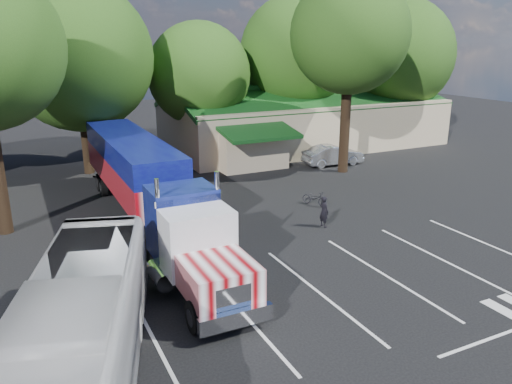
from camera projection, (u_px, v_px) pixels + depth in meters
name	position (u px, v px, depth m)	size (l,w,h in m)	color
ground	(250.00, 238.00, 23.93)	(120.00, 120.00, 0.00)	black
event_hall	(303.00, 121.00, 44.38)	(24.20, 14.12, 5.55)	tan
tree_row_c	(78.00, 57.00, 33.38)	(10.00, 10.00, 13.05)	black
tree_row_d	(199.00, 74.00, 38.73)	(8.00, 8.00, 10.60)	black
tree_row_e	(296.00, 53.00, 42.52)	(9.60, 9.60, 12.90)	black
tree_row_f	(396.00, 55.00, 45.80)	(10.40, 10.40, 13.00)	black
tree_near_right	(350.00, 35.00, 33.33)	(8.00, 8.00, 13.50)	black
semi_truck	(144.00, 179.00, 24.88)	(3.39, 20.74, 4.34)	black
woman	(324.00, 212.00, 25.19)	(0.59, 0.39, 1.61)	black
bicycle	(315.00, 198.00, 28.60)	(0.57, 1.64, 0.86)	black
tour_bus	(78.00, 340.00, 12.88)	(2.79, 11.92, 3.32)	silver
silver_sedan	(333.00, 155.00, 37.79)	(1.62, 4.65, 1.53)	#B9BCC1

